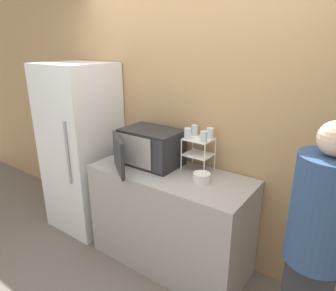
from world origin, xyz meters
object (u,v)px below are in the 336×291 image
dish_rack (198,148)px  glass_front_left (188,133)px  person (317,237)px  glass_back_right (210,133)px  bowl (202,177)px  microwave (150,147)px  glass_front_right (204,137)px  glass_back_left (194,130)px  refrigerator (82,149)px

dish_rack → glass_front_left: size_ratio=3.21×
glass_front_left → person: person is taller
glass_back_right → bowl: size_ratio=0.66×
microwave → glass_front_left: glass_front_left is taller
dish_rack → glass_front_right: bearing=-37.1°
glass_back_left → dish_rack: bearing=-36.7°
glass_front_right → person: (0.98, -0.35, -0.36)m
person → glass_back_left: bearing=157.4°
glass_front_left → glass_back_left: bearing=90.8°
glass_front_right → glass_back_left: bearing=143.1°
glass_back_left → person: bearing=-22.6°
microwave → glass_back_right: (0.51, 0.19, 0.18)m
bowl → microwave: bearing=175.6°
microwave → glass_front_left: bearing=12.7°
glass_back_right → glass_back_left: bearing=179.0°
microwave → person: person is taller
dish_rack → glass_back_right: glass_back_right is taller
dish_rack → glass_back_right: bearing=36.8°
glass_back_right → glass_back_left: (-0.16, 0.00, 0.00)m
glass_front_left → glass_back_left: 0.12m
dish_rack → person: bearing=-21.3°
glass_back_left → bowl: (0.22, -0.24, -0.31)m
glass_back_right → glass_back_left: 0.16m
dish_rack → glass_front_left: glass_front_left is taller
glass_back_left → person: size_ratio=0.06×
dish_rack → refrigerator: bearing=-171.7°
glass_front_left → person: (1.14, -0.36, -0.36)m
person → glass_back_right: bearing=154.4°
glass_back_right → bowl: (0.07, -0.24, -0.31)m
glass_back_right → glass_front_right: (0.00, -0.12, 0.00)m
microwave → glass_back_left: (0.36, 0.20, 0.18)m
microwave → glass_front_left: 0.41m
glass_back_left → refrigerator: size_ratio=0.05×
glass_front_left → glass_back_right: size_ratio=1.00×
glass_front_left → glass_front_right: bearing=-0.5°
glass_front_right → person: size_ratio=0.06×
dish_rack → glass_back_right: (0.08, 0.06, 0.13)m
glass_front_right → glass_back_left: 0.20m
glass_front_left → glass_back_left: (-0.00, 0.12, 0.00)m
microwave → glass_back_right: glass_back_right is taller
dish_rack → bowl: size_ratio=2.10×
person → refrigerator: size_ratio=0.89×
person → refrigerator: (-2.40, 0.22, 0.00)m
microwave → bowl: bearing=-4.4°
dish_rack → bowl: (0.14, -0.18, -0.18)m
dish_rack → glass_front_left: 0.16m
bowl → refrigerator: 1.48m
glass_front_left → glass_back_right: bearing=36.6°
glass_back_right → person: person is taller
dish_rack → glass_back_right: size_ratio=3.21×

